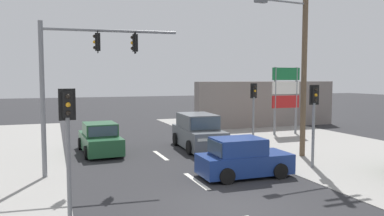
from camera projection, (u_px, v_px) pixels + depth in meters
The scene contains 13 objects.
ground_plane at pixel (232, 207), 11.16m from camera, with size 140.00×140.00×0.00m, color #28282B.
lane_dash_mid at pixel (196, 181), 13.97m from camera, with size 0.20×2.40×0.01m, color silver.
lane_dash_far at pixel (161, 155), 18.64m from camera, with size 0.20×2.40×0.01m, color silver.
utility_pole_midground_right at pixel (303, 44), 17.97m from camera, with size 3.78×0.53×10.27m.
traffic_signal_mast at pixel (77, 70), 14.48m from camera, with size 5.27×0.63×6.00m.
pedestal_signal_right_kerb at pixel (314, 112), 15.85m from camera, with size 0.44×0.30×3.56m.
pedestal_signal_left_kerb at pixel (68, 132), 9.91m from camera, with size 0.44×0.31×3.56m.
pedestal_signal_far_median at pixel (254, 104), 21.10m from camera, with size 0.44×0.30×3.56m.
shopping_plaza_sign at pixel (286, 91), 25.52m from camera, with size 2.10×0.16×4.60m.
shopfront_wall_far at pixel (267, 104), 29.79m from camera, with size 12.00×1.00×3.60m, color gray.
hatchback_oncoming_mid at pixel (243, 159), 14.59m from camera, with size 3.66×1.82×1.53m.
sedan_oncoming_near at pixel (100, 139), 19.26m from camera, with size 2.03×4.30×1.56m.
suv_crossing_left at pixel (198, 132), 20.46m from camera, with size 2.26×4.63×1.90m.
Camera 1 is at (-4.91, -9.80, 3.82)m, focal length 35.00 mm.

